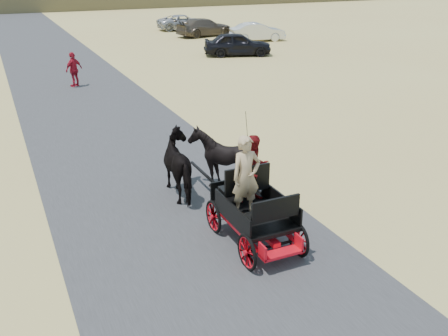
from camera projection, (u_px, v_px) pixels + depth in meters
name	position (u px, v px, depth m)	size (l,w,h in m)	color
ground	(200.00, 243.00, 11.22)	(140.00, 140.00, 0.00)	tan
road	(200.00, 243.00, 11.21)	(6.00, 140.00, 0.01)	#38383A
ridge_far	(13.00, 2.00, 62.71)	(140.00, 6.00, 2.40)	brown
carriage	(254.00, 228.00, 11.13)	(1.30, 2.40, 0.72)	black
horse_left	(183.00, 165.00, 13.25)	(0.91, 2.01, 1.70)	black
horse_right	(221.00, 159.00, 13.67)	(1.37, 1.54, 1.70)	black
driver_man	(246.00, 177.00, 10.62)	(0.66, 0.43, 1.80)	tan
passenger_woman	(254.00, 169.00, 11.31)	(0.77, 0.60, 1.58)	#660C0F
pedestrian	(74.00, 69.00, 24.95)	(1.01, 0.42, 1.73)	maroon
car_a	(238.00, 44.00, 33.32)	(1.81, 4.49, 1.53)	black
car_b	(257.00, 32.00, 39.47)	(1.51, 4.33, 1.43)	silver
car_c	(205.00, 27.00, 42.14)	(2.04, 5.02, 1.46)	brown
car_d	(184.00, 22.00, 46.05)	(2.24, 4.86, 1.35)	#B2B2B7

